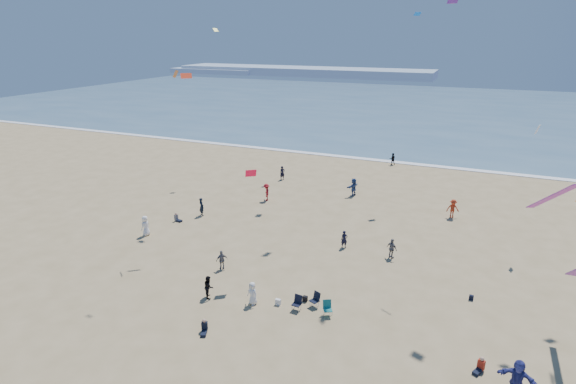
% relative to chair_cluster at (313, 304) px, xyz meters
% --- Properties ---
extents(ground, '(220.00, 220.00, 0.00)m').
position_rel_chair_cluster_xyz_m(ground, '(-3.82, -7.70, -0.50)').
color(ground, tan).
rests_on(ground, ground).
extents(ocean, '(220.00, 100.00, 0.06)m').
position_rel_chair_cluster_xyz_m(ocean, '(-3.82, 87.30, -0.47)').
color(ocean, '#476B84').
rests_on(ocean, ground).
extents(surf_line, '(220.00, 1.20, 0.08)m').
position_rel_chair_cluster_xyz_m(surf_line, '(-3.82, 37.30, -0.46)').
color(surf_line, white).
rests_on(surf_line, ground).
extents(headland_far, '(110.00, 20.00, 3.20)m').
position_rel_chair_cluster_xyz_m(headland_far, '(-63.82, 162.30, 1.10)').
color(headland_far, '#7A8EA8').
rests_on(headland_far, ground).
extents(headland_near, '(40.00, 14.00, 2.00)m').
position_rel_chair_cluster_xyz_m(headland_near, '(-103.82, 157.30, 0.50)').
color(headland_near, '#7A8EA8').
rests_on(headland_near, ground).
extents(standing_flyers, '(29.89, 39.51, 1.95)m').
position_rel_chair_cluster_xyz_m(standing_flyers, '(-2.46, 12.15, 0.39)').
color(standing_flyers, '#AE3118').
rests_on(standing_flyers, ground).
extents(seated_group, '(27.50, 21.70, 0.84)m').
position_rel_chair_cluster_xyz_m(seated_group, '(-3.08, -3.88, -0.08)').
color(seated_group, silver).
rests_on(seated_group, ground).
extents(chair_cluster, '(2.74, 1.53, 1.00)m').
position_rel_chair_cluster_xyz_m(chair_cluster, '(0.00, 0.00, 0.00)').
color(chair_cluster, black).
rests_on(chair_cluster, ground).
extents(white_tote, '(0.35, 0.20, 0.40)m').
position_rel_chair_cluster_xyz_m(white_tote, '(-2.30, -0.21, -0.30)').
color(white_tote, white).
rests_on(white_tote, ground).
extents(black_backpack, '(0.30, 0.22, 0.38)m').
position_rel_chair_cluster_xyz_m(black_backpack, '(-0.83, 0.84, -0.31)').
color(black_backpack, black).
rests_on(black_backpack, ground).
extents(navy_bag, '(0.28, 0.18, 0.34)m').
position_rel_chair_cluster_xyz_m(navy_bag, '(9.19, 5.26, -0.33)').
color(navy_bag, black).
rests_on(navy_bag, ground).
extents(kites_aloft, '(36.67, 43.46, 21.73)m').
position_rel_chair_cluster_xyz_m(kites_aloft, '(6.05, 5.50, 14.33)').
color(kites_aloft, '#FC5A2A').
rests_on(kites_aloft, ground).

